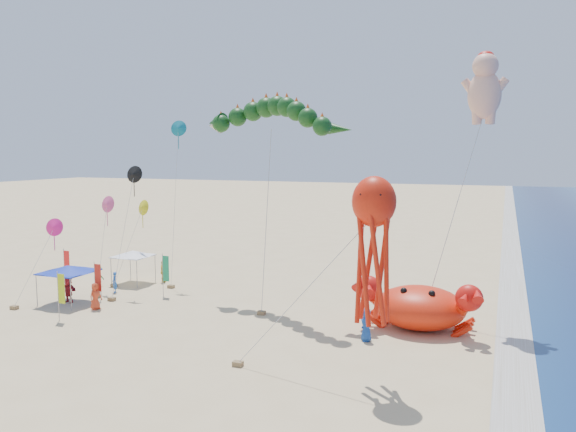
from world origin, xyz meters
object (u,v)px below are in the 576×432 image
(crab_inflatable, at_px, (420,306))
(cherub_kite, at_px, (485,86))
(dragon_kite, at_px, (269,121))
(canopy_blue, at_px, (69,269))
(octopus_kite, at_px, (373,239))
(canopy_white, at_px, (133,254))

(crab_inflatable, distance_m, cherub_kite, 14.13)
(dragon_kite, bearing_deg, crab_inflatable, -10.34)
(cherub_kite, xyz_separation_m, canopy_blue, (-27.07, -6.74, -12.25))
(dragon_kite, relative_size, cherub_kite, 0.84)
(crab_inflatable, xyz_separation_m, octopus_kite, (-0.94, -8.94, 5.34))
(cherub_kite, xyz_separation_m, canopy_white, (-26.59, -0.04, -12.26))
(dragon_kite, xyz_separation_m, canopy_white, (-12.83, 1.76, -10.31))
(dragon_kite, height_order, canopy_white, dragon_kite)
(crab_inflatable, distance_m, dragon_kite, 15.70)
(octopus_kite, xyz_separation_m, canopy_white, (-22.59, 12.65, -4.33))
(dragon_kite, height_order, canopy_blue, dragon_kite)
(dragon_kite, height_order, cherub_kite, cherub_kite)
(octopus_kite, bearing_deg, crab_inflatable, 84.02)
(dragon_kite, bearing_deg, octopus_kite, -48.13)
(dragon_kite, relative_size, canopy_white, 4.70)
(dragon_kite, distance_m, cherub_kite, 14.01)
(octopus_kite, bearing_deg, cherub_kite, 72.50)
(crab_inflatable, bearing_deg, canopy_blue, -172.88)
(crab_inflatable, bearing_deg, octopus_kite, -95.98)
(crab_inflatable, relative_size, canopy_blue, 2.07)
(cherub_kite, relative_size, canopy_blue, 4.73)
(canopy_blue, distance_m, canopy_white, 6.73)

